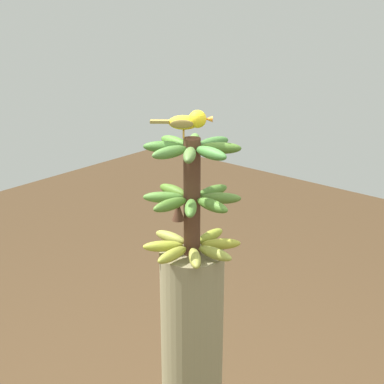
% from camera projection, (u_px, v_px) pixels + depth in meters
% --- Properties ---
extents(banana_bunch, '(0.29, 0.29, 0.35)m').
position_uv_depth(banana_bunch, '(192.00, 198.00, 1.61)').
color(banana_bunch, '#4C2D1E').
rests_on(banana_bunch, banana_tree).
extents(perched_bird, '(0.15, 0.12, 0.08)m').
position_uv_depth(perched_bird, '(189.00, 121.00, 1.55)').
color(perched_bird, '#C68933').
rests_on(perched_bird, banana_bunch).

